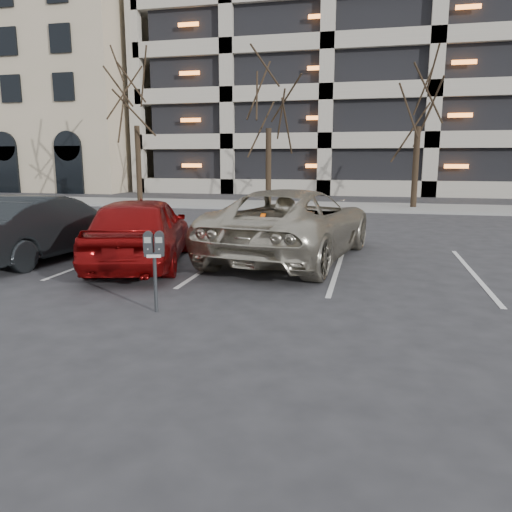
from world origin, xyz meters
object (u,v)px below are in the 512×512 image
at_px(suv_silver, 292,224).
at_px(car_dark, 44,227).
at_px(tree_c, 421,74).
at_px(car_red, 141,230).
at_px(tree_b, 269,79).
at_px(parking_meter, 154,252).
at_px(tree_a, 135,76).

bearing_deg(suv_silver, car_dark, 22.99).
xyz_separation_m(tree_c, car_red, (-6.94, -14.48, -5.33)).
bearing_deg(tree_b, car_red, -89.76).
bearing_deg(suv_silver, tree_b, -66.31).
relative_size(parking_meter, suv_silver, 0.20).
height_order(tree_b, car_red, tree_b).
relative_size(parking_meter, car_dark, 0.27).
relative_size(suv_silver, car_red, 1.37).
height_order(parking_meter, suv_silver, suv_silver).
bearing_deg(tree_b, suv_silver, -75.89).
height_order(suv_silver, car_red, suv_silver).
height_order(tree_c, parking_meter, tree_c).
height_order(tree_a, car_dark, tree_a).
distance_m(suv_silver, car_dark, 5.94).
distance_m(parking_meter, car_red, 3.64).
relative_size(tree_b, car_red, 1.82).
xyz_separation_m(parking_meter, car_dark, (-4.37, 3.38, -0.20)).
height_order(tree_b, tree_c, tree_b).
distance_m(tree_c, parking_meter, 19.11).
height_order(parking_meter, car_red, car_red).
bearing_deg(car_red, suv_silver, -168.79).
height_order(tree_b, suv_silver, tree_b).
distance_m(tree_a, car_red, 17.09).
bearing_deg(suv_silver, tree_a, -41.97).
bearing_deg(suv_silver, tree_c, -96.67).
distance_m(tree_b, suv_silver, 14.32).
relative_size(tree_a, suv_silver, 1.41).
xyz_separation_m(parking_meter, suv_silver, (1.41, 4.76, -0.13)).
distance_m(suv_silver, car_red, 3.55).
xyz_separation_m(parking_meter, car_red, (-1.77, 3.17, -0.16)).
bearing_deg(car_red, car_dark, -19.82).
bearing_deg(tree_c, parking_meter, -106.31).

